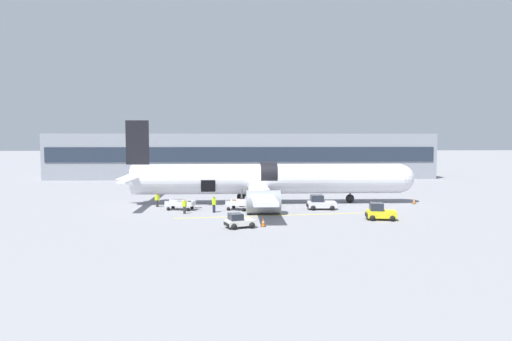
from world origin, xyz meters
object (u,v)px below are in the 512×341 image
Objects in this scene: baggage_tug_lead at (239,221)px; baggage_tug_rear at (380,212)px; baggage_cart_queued at (239,205)px; baggage_cart_loading at (181,205)px; ground_crew_loader_a at (157,200)px; ground_crew_loader_b at (214,204)px; airplane at (264,180)px; ground_crew_driver at (184,206)px; baggage_tug_mid at (320,203)px.

baggage_tug_rear is (14.02, 3.36, 0.15)m from baggage_tug_lead.
baggage_tug_rear is 0.89× the size of baggage_cart_queued.
ground_crew_loader_a is at bearing 141.81° from baggage_cart_loading.
baggage_tug_lead is at bearing -73.15° from ground_crew_loader_b.
airplane is at bearing 10.34° from ground_crew_loader_a.
ground_crew_driver reaches higher than baggage_tug_lead.
airplane reaches higher than ground_crew_driver.
baggage_tug_mid is at bearing -1.57° from baggage_cart_loading.
airplane is 20.68× the size of ground_crew_loader_b.
ground_crew_loader_b reaches higher than baggage_cart_queued.
ground_crew_driver is (0.65, -2.64, 0.31)m from baggage_cart_loading.
ground_crew_loader_a is (-9.59, 2.73, 0.32)m from baggage_cart_queued.
baggage_tug_rear is 0.74× the size of baggage_cart_loading.
ground_crew_loader_a is at bearing 157.62° from baggage_tug_rear.
baggage_tug_lead is 9.81m from ground_crew_driver.
baggage_tug_lead is 1.78× the size of ground_crew_loader_a.
baggage_tug_lead is at bearing -90.81° from baggage_cart_queued.
airplane reaches higher than baggage_tug_mid.
baggage_tug_rear is 1.74× the size of ground_crew_loader_b.
baggage_tug_rear reaches higher than ground_crew_driver.
baggage_tug_lead reaches higher than baggage_cart_loading.
ground_crew_driver is (-9.10, -7.40, -2.05)m from airplane.
ground_crew_loader_a is at bearing 171.39° from baggage_tug_mid.
baggage_tug_rear reaches higher than baggage_tug_mid.
ground_crew_loader_a is at bearing 164.10° from baggage_cart_queued.
ground_crew_loader_b is at bearing 11.21° from ground_crew_driver.
baggage_tug_rear is at bearing 13.47° from baggage_tug_lead.
baggage_tug_mid is at bearing -8.61° from ground_crew_loader_a.
baggage_cart_loading is 2.55× the size of ground_crew_loader_a.
baggage_cart_queued is (-9.23, 0.12, -0.16)m from baggage_tug_mid.
baggage_cart_queued is at bearing -2.76° from baggage_cart_loading.
ground_crew_loader_a is (-9.45, 13.02, 0.29)m from baggage_tug_lead.
baggage_tug_rear is 17.42m from ground_crew_loader_b.
ground_crew_loader_b reaches higher than ground_crew_loader_a.
ground_crew_loader_b is 3.19m from ground_crew_driver.
baggage_tug_lead is at bearing -132.67° from baggage_tug_mid.
airplane reaches higher than ground_crew_loader_b.
baggage_cart_queued is 1.96× the size of ground_crew_loader_b.
ground_crew_loader_b is 1.11× the size of ground_crew_driver.
baggage_cart_queued is at bearing 89.19° from baggage_tug_lead.
baggage_tug_mid is 2.04× the size of ground_crew_driver.
ground_crew_driver is at bearing -140.88° from airplane.
ground_crew_loader_b is (-16.62, 5.23, 0.22)m from baggage_tug_rear.
ground_crew_driver is (-19.74, 4.61, 0.13)m from baggage_tug_rear.
airplane is 22.90× the size of ground_crew_driver.
airplane is 11.21× the size of baggage_tug_mid.
airplane is 11.90m from ground_crew_driver.
airplane is 22.49× the size of ground_crew_loader_a.
airplane reaches higher than baggage_tug_lead.
ground_crew_loader_a is 0.92× the size of ground_crew_loader_b.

